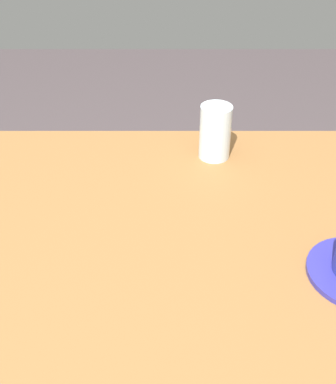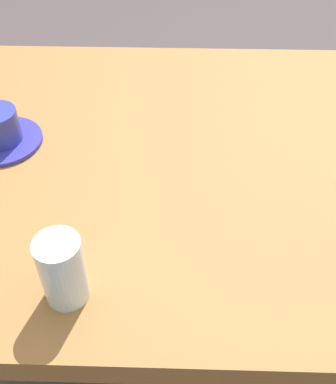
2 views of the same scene
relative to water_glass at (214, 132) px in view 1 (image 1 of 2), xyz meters
The scene contains 2 objects.
table 0.44m from the water_glass, 131.91° to the right, with size 1.20×0.83×0.73m.
water_glass is the anchor object (origin of this frame).
Camera 1 is at (0.19, -0.54, 1.25)m, focal length 45.90 mm.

